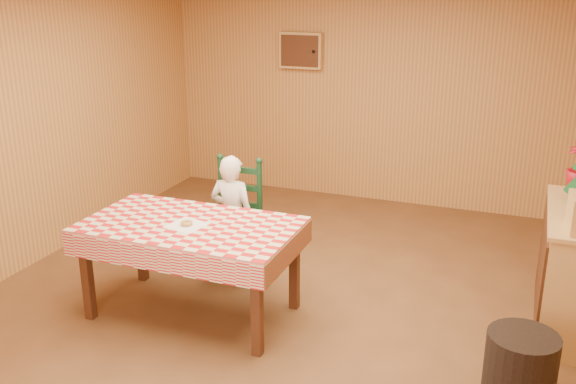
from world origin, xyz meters
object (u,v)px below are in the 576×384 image
object	(u,v)px
dining_table	(191,233)
storage_bin	(520,367)
seated_child	(232,217)
ladder_chair	(235,221)

from	to	relation	value
dining_table	storage_bin	distance (m)	2.52
seated_child	storage_bin	distance (m)	2.67
dining_table	ladder_chair	xyz separation A→B (m)	(-0.00, 0.79, -0.18)
ladder_chair	seated_child	size ratio (longest dim) A/B	0.96
dining_table	seated_child	distance (m)	0.74
seated_child	storage_bin	world-z (taller)	seated_child
ladder_chair	storage_bin	xyz separation A→B (m)	(2.47, -1.01, -0.28)
dining_table	storage_bin	bearing A→B (deg)	-5.12
seated_child	storage_bin	xyz separation A→B (m)	(2.47, -0.95, -0.34)
ladder_chair	storage_bin	world-z (taller)	ladder_chair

